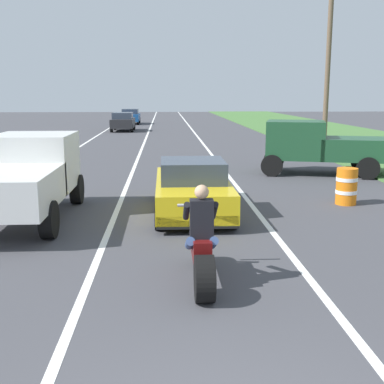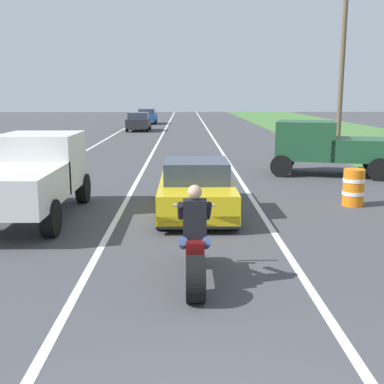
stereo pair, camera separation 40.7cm
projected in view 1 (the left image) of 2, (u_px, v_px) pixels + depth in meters
name	position (u px, v px, depth m)	size (l,w,h in m)	color
lane_stripe_left_solid	(61.00, 158.00, 22.90)	(0.14, 120.00, 0.01)	white
lane_stripe_right_solid	(214.00, 157.00, 23.30)	(0.14, 120.00, 0.01)	white
lane_stripe_centre_dashed	(138.00, 158.00, 23.10)	(0.14, 120.00, 0.01)	white
motorcycle_with_rider	(201.00, 250.00, 7.62)	(0.70, 2.21, 1.62)	black
sports_car_yellow	(192.00, 189.00, 12.34)	(1.84, 4.30, 1.37)	yellow
pickup_truck_left_lane_white	(26.00, 174.00, 11.59)	(2.02, 4.80, 1.98)	silver
pickup_truck_right_shoulder_dark_green	(321.00, 145.00, 18.27)	(5.14, 3.14, 1.98)	#1E4C2D
utility_pole_roadside	(328.00, 68.00, 23.70)	(0.24, 0.24, 8.38)	brown
construction_barrel_nearest	(347.00, 186.00, 13.34)	(0.58, 0.58, 1.00)	orange
distant_car_far_ahead	(123.00, 121.00, 39.71)	(1.80, 4.00, 1.50)	#262628
distant_car_further_ahead	(131.00, 116.00, 49.00)	(1.80, 4.00, 1.50)	#194C8C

